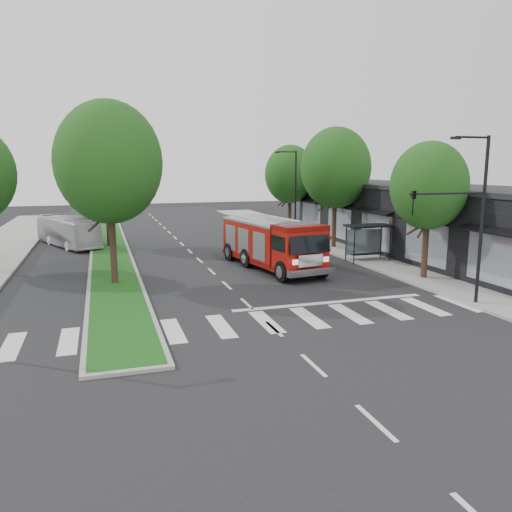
# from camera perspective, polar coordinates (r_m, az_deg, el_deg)

# --- Properties ---
(ground) EXTENTS (140.00, 140.00, 0.00)m
(ground) POSITION_cam_1_polar(r_m,az_deg,el_deg) (24.41, -1.07, -5.49)
(ground) COLOR black
(ground) RESTS_ON ground
(sidewalk_right) EXTENTS (5.00, 80.00, 0.15)m
(sidewalk_right) POSITION_cam_1_polar(r_m,az_deg,el_deg) (38.30, 12.81, 0.12)
(sidewalk_right) COLOR gray
(sidewalk_right) RESTS_ON ground
(median) EXTENTS (3.00, 50.00, 0.15)m
(median) POSITION_cam_1_polar(r_m,az_deg,el_deg) (41.08, -16.33, 0.64)
(median) COLOR gray
(median) RESTS_ON ground
(storefront_row) EXTENTS (8.00, 30.00, 5.00)m
(storefront_row) POSITION_cam_1_polar(r_m,az_deg,el_deg) (40.41, 18.49, 3.84)
(storefront_row) COLOR black
(storefront_row) RESTS_ON ground
(bus_shelter) EXTENTS (3.20, 1.60, 2.61)m
(bus_shelter) POSITION_cam_1_polar(r_m,az_deg,el_deg) (35.77, 12.62, 2.62)
(bus_shelter) COLOR black
(bus_shelter) RESTS_ON ground
(tree_right_near) EXTENTS (4.40, 4.40, 8.05)m
(tree_right_near) POSITION_cam_1_polar(r_m,az_deg,el_deg) (30.52, 19.16, 7.58)
(tree_right_near) COLOR black
(tree_right_near) RESTS_ON ground
(tree_right_mid) EXTENTS (5.60, 5.60, 9.72)m
(tree_right_mid) POSITION_cam_1_polar(r_m,az_deg,el_deg) (40.79, 9.09, 9.91)
(tree_right_mid) COLOR black
(tree_right_mid) RESTS_ON ground
(tree_right_far) EXTENTS (5.00, 5.00, 8.73)m
(tree_right_far) POSITION_cam_1_polar(r_m,az_deg,el_deg) (49.95, 3.91, 9.29)
(tree_right_far) COLOR black
(tree_right_far) RESTS_ON ground
(tree_median_near) EXTENTS (5.80, 5.80, 10.16)m
(tree_median_near) POSITION_cam_1_polar(r_m,az_deg,el_deg) (28.57, -16.47, 10.21)
(tree_median_near) COLOR black
(tree_median_near) RESTS_ON ground
(tree_median_far) EXTENTS (5.60, 5.60, 9.72)m
(tree_median_far) POSITION_cam_1_polar(r_m,az_deg,el_deg) (42.57, -16.82, 9.61)
(tree_median_far) COLOR black
(tree_median_far) RESTS_ON ground
(streetlight_right_near) EXTENTS (4.08, 0.22, 8.00)m
(streetlight_right_near) POSITION_cam_1_polar(r_m,az_deg,el_deg) (25.08, 23.00, 4.97)
(streetlight_right_near) COLOR black
(streetlight_right_near) RESTS_ON ground
(streetlight_right_far) EXTENTS (2.11, 0.20, 8.00)m
(streetlight_right_far) POSITION_cam_1_polar(r_m,az_deg,el_deg) (45.85, 4.36, 7.51)
(streetlight_right_far) COLOR black
(streetlight_right_far) RESTS_ON ground
(fire_engine) EXTENTS (4.46, 10.24, 3.43)m
(fire_engine) POSITION_cam_1_polar(r_m,az_deg,el_deg) (32.49, 1.79, 1.42)
(fire_engine) COLOR #600905
(fire_engine) RESTS_ON ground
(city_bus) EXTENTS (5.58, 9.32, 2.56)m
(city_bus) POSITION_cam_1_polar(r_m,az_deg,el_deg) (44.58, -20.72, 2.68)
(city_bus) COLOR #BBBBC0
(city_bus) RESTS_ON ground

